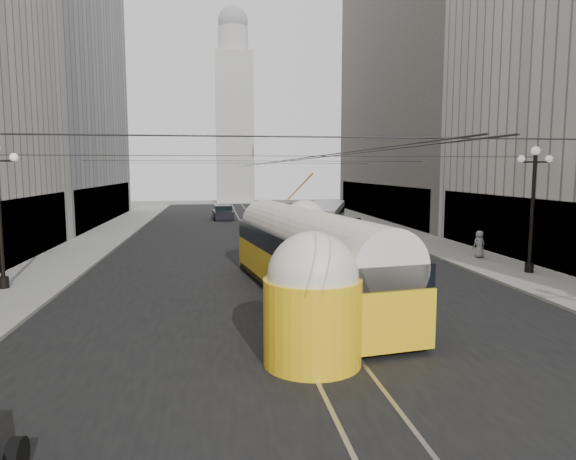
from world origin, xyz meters
name	(u,v)px	position (x,y,z in m)	size (l,w,h in m)	color
road	(259,241)	(0.00, 32.50, 0.00)	(20.00, 85.00, 0.02)	black
sidewalk_left	(104,237)	(-12.00, 36.00, 0.07)	(4.00, 72.00, 0.15)	gray
sidewalk_right	(396,232)	(12.00, 36.00, 0.07)	(4.00, 72.00, 0.15)	gray
rail_left	(249,241)	(-0.75, 32.50, 0.00)	(0.12, 85.00, 0.04)	gray
rail_right	(269,241)	(0.75, 32.50, 0.00)	(0.12, 85.00, 0.04)	gray
building_left_far	(39,77)	(-19.99, 48.00, 14.31)	(12.60, 28.60, 28.60)	#999999
building_right_far	(432,67)	(20.00, 48.00, 16.31)	(12.60, 32.60, 32.60)	#514C47
distant_tower	(234,110)	(0.00, 80.00, 14.97)	(6.00, 6.00, 31.36)	#B2AFA8
lamppost_right_mid	(533,202)	(12.60, 18.00, 3.74)	(1.86, 0.44, 6.37)	black
catenary	(262,162)	(0.12, 31.49, 5.88)	(25.00, 72.00, 0.23)	black
streetcar	(307,255)	(0.50, 14.83, 1.84)	(5.01, 16.98, 3.76)	yellow
city_bus	(324,223)	(4.51, 30.28, 1.56)	(5.57, 11.65, 2.86)	gray
sedan_white_far	(300,219)	(4.71, 42.22, 0.71)	(2.75, 5.21, 1.57)	silver
sedan_dark_far	(223,213)	(-2.47, 50.12, 0.70)	(2.32, 4.99, 1.54)	black
pedestrian_sidewalk_right	(479,244)	(12.28, 22.48, 0.96)	(0.79, 0.49, 1.62)	gray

